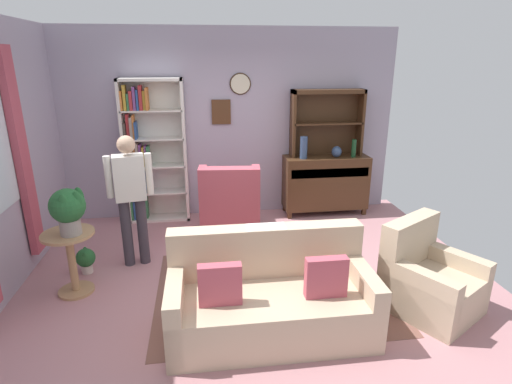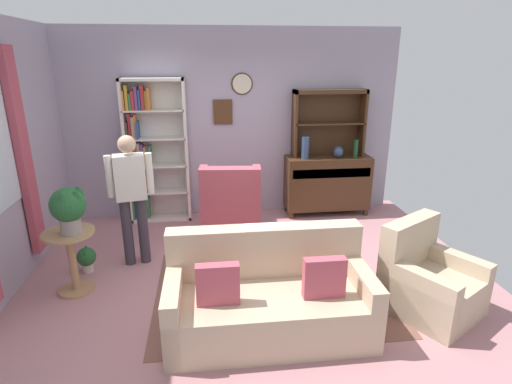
# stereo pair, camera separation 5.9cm
# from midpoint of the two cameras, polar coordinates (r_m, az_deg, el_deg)

# --- Properties ---
(ground_plane) EXTENTS (5.40, 4.60, 0.02)m
(ground_plane) POSITION_cam_midpoint_polar(r_m,az_deg,el_deg) (4.75, -1.25, -11.89)
(ground_plane) COLOR #B27A7F
(wall_back) EXTENTS (5.00, 0.09, 2.80)m
(wall_back) POSITION_cam_midpoint_polar(r_m,az_deg,el_deg) (6.29, -3.62, 9.42)
(wall_back) COLOR #A399AD
(wall_back) RESTS_ON ground_plane
(area_rug) EXTENTS (2.43, 1.92, 0.01)m
(area_rug) POSITION_cam_midpoint_polar(r_m,az_deg,el_deg) (4.51, 1.80, -13.47)
(area_rug) COLOR brown
(area_rug) RESTS_ON ground_plane
(bookshelf) EXTENTS (0.90, 0.30, 2.10)m
(bookshelf) POSITION_cam_midpoint_polar(r_m,az_deg,el_deg) (6.21, -14.92, 5.36)
(bookshelf) COLOR silver
(bookshelf) RESTS_ON ground_plane
(sideboard) EXTENTS (1.30, 0.45, 0.92)m
(sideboard) POSITION_cam_midpoint_polar(r_m,az_deg,el_deg) (6.50, 9.38, 1.39)
(sideboard) COLOR #422816
(sideboard) RESTS_ON ground_plane
(sideboard_hutch) EXTENTS (1.10, 0.26, 1.00)m
(sideboard_hutch) POSITION_cam_midpoint_polar(r_m,az_deg,el_deg) (6.38, 9.59, 10.73)
(sideboard_hutch) COLOR #422816
(sideboard_hutch) RESTS_ON sideboard
(vase_tall) EXTENTS (0.11, 0.11, 0.33)m
(vase_tall) POSITION_cam_midpoint_polar(r_m,az_deg,el_deg) (6.18, 6.39, 6.16)
(vase_tall) COLOR #33476B
(vase_tall) RESTS_ON sideboard
(vase_round) EXTENTS (0.15, 0.15, 0.17)m
(vase_round) POSITION_cam_midpoint_polar(r_m,az_deg,el_deg) (6.35, 10.91, 5.54)
(vase_round) COLOR #33476B
(vase_round) RESTS_ON sideboard
(bottle_wine) EXTENTS (0.07, 0.07, 0.27)m
(bottle_wine) POSITION_cam_midpoint_polar(r_m,az_deg,el_deg) (6.41, 13.22, 5.96)
(bottle_wine) COLOR #194223
(bottle_wine) RESTS_ON sideboard
(couch_floral) EXTENTS (1.80, 0.86, 0.90)m
(couch_floral) POSITION_cam_midpoint_polar(r_m,az_deg,el_deg) (3.79, 1.52, -14.69)
(couch_floral) COLOR #C6AD8E
(couch_floral) RESTS_ON ground_plane
(armchair_floral) EXTENTS (1.04, 1.06, 0.88)m
(armchair_floral) POSITION_cam_midpoint_polar(r_m,az_deg,el_deg) (4.41, 22.59, -11.49)
(armchair_floral) COLOR #C6AD8E
(armchair_floral) RESTS_ON ground_plane
(wingback_chair) EXTENTS (0.85, 0.87, 1.05)m
(wingback_chair) POSITION_cam_midpoint_polar(r_m,az_deg,el_deg) (5.56, -3.89, -2.72)
(wingback_chair) COLOR #B74C5B
(wingback_chair) RESTS_ON ground_plane
(plant_stand) EXTENTS (0.52, 0.52, 0.69)m
(plant_stand) POSITION_cam_midpoint_polar(r_m,az_deg,el_deg) (4.69, -24.71, -8.12)
(plant_stand) COLOR #A87F56
(plant_stand) RESTS_ON ground_plane
(potted_plant_large) EXTENTS (0.34, 0.34, 0.48)m
(potted_plant_large) POSITION_cam_midpoint_polar(r_m,az_deg,el_deg) (4.43, -25.03, -2.03)
(potted_plant_large) COLOR gray
(potted_plant_large) RESTS_ON plant_stand
(potted_plant_small) EXTENTS (0.22, 0.22, 0.30)m
(potted_plant_small) POSITION_cam_midpoint_polar(r_m,az_deg,el_deg) (5.15, -22.98, -8.60)
(potted_plant_small) COLOR beige
(potted_plant_small) RESTS_ON ground_plane
(person_reading) EXTENTS (0.53, 0.26, 1.56)m
(person_reading) POSITION_cam_midpoint_polar(r_m,az_deg,el_deg) (4.90, -17.40, -0.01)
(person_reading) COLOR #38333D
(person_reading) RESTS_ON ground_plane
(coffee_table) EXTENTS (0.80, 0.50, 0.42)m
(coffee_table) POSITION_cam_midpoint_polar(r_m,az_deg,el_deg) (4.54, 3.11, -8.16)
(coffee_table) COLOR #422816
(coffee_table) RESTS_ON ground_plane
(book_stack) EXTENTS (0.19, 0.16, 0.06)m
(book_stack) POSITION_cam_midpoint_polar(r_m,az_deg,el_deg) (4.58, 3.59, -6.66)
(book_stack) COLOR gold
(book_stack) RESTS_ON coffee_table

